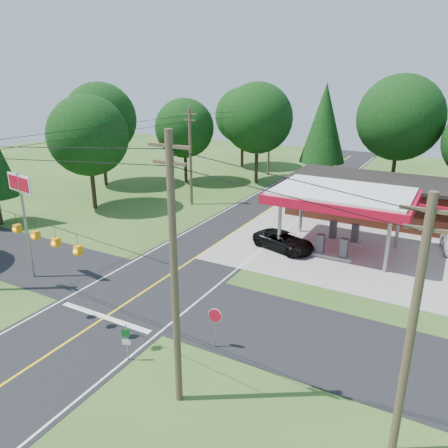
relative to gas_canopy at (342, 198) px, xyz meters
The scene contains 16 objects.
ground 16.38m from the gas_canopy, 124.70° to the right, with size 120.00×120.00×0.00m, color #2B551E.
main_highway 16.37m from the gas_canopy, 124.70° to the right, with size 8.00×120.00×0.02m, color black.
cross_road 16.37m from the gas_canopy, 124.70° to the right, with size 70.00×7.00×0.02m, color black.
lane_center_yellow 16.37m from the gas_canopy, 124.70° to the right, with size 0.15×110.00×0.00m, color yellow.
gas_canopy is the anchor object (origin of this frame).
convenience_store 10.31m from the gas_canopy, 84.28° to the left, with size 16.40×7.55×3.80m.
utility_pole_near_right 20.13m from the gas_canopy, 94.29° to the right, with size 1.80×0.30×11.50m.
utility_pole_far_left 17.74m from the gas_canopy, 163.61° to the left, with size 1.80×0.30×10.00m.
utility_pole_right_b 19.80m from the gas_canopy, 69.27° to the right, with size 1.80×0.30×10.00m.
utility_pole_north 26.92m from the gas_canopy, 125.17° to the left, with size 0.30×0.30×9.50m.
overhead_beacons 21.56m from the gas_canopy, 117.76° to the right, with size 17.04×2.04×1.03m.
treeline_backdrop 14.09m from the gas_canopy, 126.61° to the left, with size 70.27×51.59×13.30m.
suv_car 5.58m from the gas_canopy, 151.18° to the right, with size 5.07×5.07×1.41m, color black.
big_stop_sign 22.71m from the gas_canopy, 138.56° to the right, with size 2.69×0.56×7.30m.
octagonal_stop_sign 16.35m from the gas_canopy, 97.12° to the right, with size 0.79×0.11×2.26m.
route_sign_post 19.96m from the gas_canopy, 105.29° to the right, with size 0.40×0.18×2.03m.
Camera 1 is at (16.57, -19.49, 13.35)m, focal length 35.00 mm.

